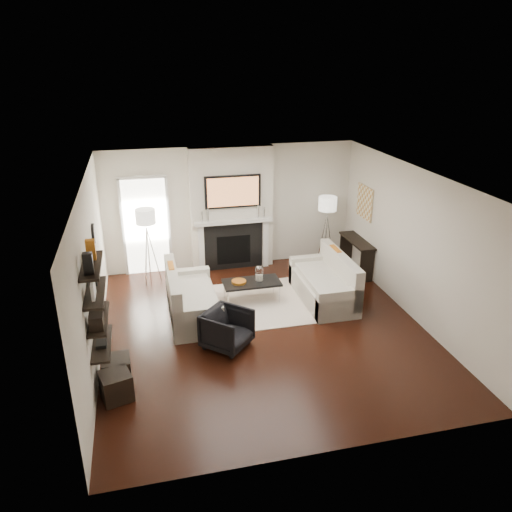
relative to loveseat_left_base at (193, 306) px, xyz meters
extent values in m
plane|color=black|center=(1.15, -0.74, -0.21)|extent=(6.00, 6.00, 0.00)
plane|color=white|center=(1.15, -0.74, 2.49)|extent=(6.00, 6.00, 0.00)
plane|color=silver|center=(1.15, 2.26, 1.14)|extent=(5.50, 0.00, 5.50)
plane|color=silver|center=(1.15, -3.74, 1.14)|extent=(5.50, 0.00, 5.50)
plane|color=silver|center=(-1.60, -0.74, 1.14)|extent=(0.00, 6.00, 6.00)
plane|color=silver|center=(3.90, -0.74, 1.14)|extent=(0.00, 6.00, 6.00)
cube|color=silver|center=(1.15, 2.14, 1.14)|extent=(1.80, 0.25, 2.70)
cube|color=black|center=(1.15, 2.00, 0.31)|extent=(1.30, 0.02, 1.04)
cube|color=black|center=(1.15, 2.00, 0.24)|extent=(0.75, 0.02, 0.65)
cube|color=white|center=(0.43, 1.97, 0.34)|extent=(0.12, 0.08, 1.10)
cube|color=white|center=(1.87, 1.97, 0.34)|extent=(0.12, 0.08, 1.10)
cube|color=white|center=(1.15, 1.95, 0.91)|extent=(1.70, 0.18, 0.07)
cube|color=black|center=(1.15, 1.98, 1.57)|extent=(1.20, 0.06, 0.70)
cube|color=#BF723F|center=(1.15, 1.94, 1.57)|extent=(1.10, 0.00, 0.62)
cylinder|color=silver|center=(0.60, 1.96, 1.09)|extent=(0.04, 0.04, 0.30)
cylinder|color=silver|center=(0.47, 1.96, 1.06)|extent=(0.04, 0.04, 0.24)
cylinder|color=silver|center=(1.70, 1.96, 1.09)|extent=(0.04, 0.04, 0.30)
cylinder|color=silver|center=(1.83, 1.96, 1.06)|extent=(0.04, 0.04, 0.24)
cube|color=white|center=(-0.70, 2.24, 0.84)|extent=(0.90, 0.02, 2.10)
cube|color=white|center=(-1.18, 2.22, 0.84)|extent=(0.06, 0.06, 2.16)
cube|color=white|center=(-0.22, 2.22, 0.84)|extent=(0.06, 0.06, 2.16)
cube|color=white|center=(-0.70, 2.22, 1.92)|extent=(1.02, 0.06, 0.06)
cube|color=beige|center=(1.01, 0.22, -0.20)|extent=(2.60, 2.00, 0.01)
cube|color=beige|center=(0.00, 0.00, 0.00)|extent=(0.85, 1.80, 0.42)
cube|color=beige|center=(-0.33, 0.00, 0.32)|extent=(0.18, 1.80, 0.80)
cube|color=beige|center=(0.00, -0.81, 0.09)|extent=(0.85, 0.18, 0.60)
cube|color=beige|center=(0.00, 0.81, 0.09)|extent=(0.85, 0.18, 0.60)
cube|color=beige|center=(0.05, 0.00, 0.26)|extent=(0.63, 1.44, 0.10)
cube|color=#BB6517|center=(-0.33, 0.30, 0.52)|extent=(0.10, 0.42, 0.42)
cube|color=black|center=(-0.33, -0.30, 0.51)|extent=(0.10, 0.40, 0.40)
cube|color=beige|center=(2.55, 0.09, 0.00)|extent=(0.85, 1.80, 0.42)
cube|color=beige|center=(2.88, 0.09, 0.32)|extent=(0.18, 1.80, 0.80)
cube|color=beige|center=(2.55, -0.72, 0.09)|extent=(0.85, 0.18, 0.60)
cube|color=beige|center=(2.55, 0.90, 0.09)|extent=(0.85, 0.18, 0.60)
cube|color=beige|center=(2.50, 0.09, 0.26)|extent=(0.63, 1.44, 0.10)
cube|color=#BB6517|center=(2.88, 0.39, 0.52)|extent=(0.10, 0.42, 0.42)
cube|color=black|center=(2.88, -0.21, 0.51)|extent=(0.10, 0.40, 0.40)
cube|color=black|center=(1.18, 0.35, 0.19)|extent=(1.10, 0.55, 0.04)
cylinder|color=silver|center=(0.68, 0.13, -0.02)|extent=(0.02, 0.02, 0.38)
cylinder|color=silver|center=(1.68, 0.13, -0.02)|extent=(0.02, 0.02, 0.38)
cylinder|color=silver|center=(0.68, 0.57, -0.02)|extent=(0.02, 0.02, 0.38)
cylinder|color=silver|center=(1.68, 0.57, -0.02)|extent=(0.02, 0.02, 0.38)
cylinder|color=white|center=(1.33, 0.35, 0.35)|extent=(0.16, 0.16, 0.28)
cylinder|color=white|center=(1.33, 0.35, 0.29)|extent=(0.09, 0.09, 0.13)
cylinder|color=orange|center=(0.93, 0.35, 0.24)|extent=(0.28, 0.28, 0.05)
imported|color=black|center=(0.43, -1.13, 0.14)|extent=(0.93, 0.94, 0.70)
cylinder|color=silver|center=(-0.70, 1.71, 0.39)|extent=(0.02, 0.02, 1.20)
cylinder|color=white|center=(-0.70, 1.71, 1.24)|extent=(0.40, 0.40, 0.30)
cylinder|color=silver|center=(-0.59, 1.71, 0.39)|extent=(0.25, 0.02, 1.23)
cylinder|color=silver|center=(-0.76, 1.80, 0.39)|extent=(0.14, 0.22, 1.23)
cylinder|color=silver|center=(-0.76, 1.61, 0.39)|extent=(0.14, 0.22, 1.23)
cylinder|color=silver|center=(3.20, 1.72, 0.39)|extent=(0.02, 0.02, 1.20)
cylinder|color=white|center=(3.20, 1.72, 1.24)|extent=(0.40, 0.40, 0.30)
cylinder|color=silver|center=(3.31, 1.72, 0.39)|extent=(0.25, 0.02, 1.23)
cylinder|color=silver|center=(3.14, 1.81, 0.39)|extent=(0.14, 0.22, 1.23)
cylinder|color=silver|center=(3.14, 1.62, 0.39)|extent=(0.14, 0.22, 1.23)
cube|color=black|center=(3.72, 1.19, 0.52)|extent=(0.35, 1.20, 0.04)
cube|color=black|center=(3.72, 0.64, 0.14)|extent=(0.30, 0.04, 0.71)
cube|color=black|center=(3.72, 1.74, 0.14)|extent=(0.30, 0.04, 0.71)
cube|color=tan|center=(3.88, 1.31, 1.34)|extent=(0.03, 0.70, 0.70)
cube|color=black|center=(-1.47, -1.74, 0.49)|extent=(0.25, 1.00, 0.03)
cube|color=black|center=(-1.47, -1.74, 0.89)|extent=(0.25, 1.00, 0.04)
cube|color=black|center=(-1.47, -1.74, 1.29)|extent=(0.25, 1.00, 0.04)
cube|color=black|center=(-1.47, -1.74, 1.69)|extent=(0.25, 1.00, 0.04)
cube|color=black|center=(-1.47, -2.04, 1.85)|extent=(0.12, 0.10, 0.28)
cube|color=#BB6517|center=(-1.47, -1.56, 1.85)|extent=(0.12, 0.10, 0.28)
cube|color=white|center=(-1.47, -1.89, 1.42)|extent=(0.04, 0.30, 0.22)
cube|color=black|center=(-1.47, -1.45, 1.40)|extent=(0.04, 0.22, 0.18)
cube|color=black|center=(-1.47, -2.02, 1.01)|extent=(0.18, 0.25, 0.20)
cube|color=black|center=(-1.47, -1.50, 0.97)|extent=(0.15, 0.12, 0.12)
cube|color=black|center=(-1.47, -1.82, 0.53)|extent=(0.14, 0.20, 0.05)
cube|color=white|center=(-1.47, -1.47, 0.60)|extent=(0.10, 0.10, 0.18)
cylinder|color=black|center=(-1.58, 0.16, 1.49)|extent=(0.04, 0.34, 0.34)
cylinder|color=white|center=(-1.56, 0.16, 1.49)|extent=(0.01, 0.29, 0.29)
cube|color=black|center=(-1.32, -1.69, -0.01)|extent=(0.41, 0.41, 0.40)
cube|color=black|center=(-1.32, -2.09, -0.01)|extent=(0.50, 0.50, 0.40)
camera|label=1|loc=(-0.75, -8.12, 4.31)|focal=35.00mm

